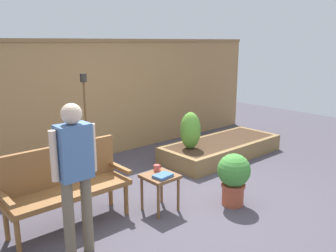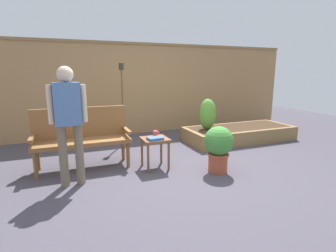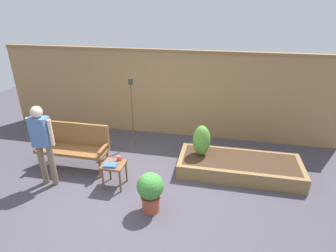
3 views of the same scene
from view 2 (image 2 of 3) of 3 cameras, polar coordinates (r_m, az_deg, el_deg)
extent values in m
plane|color=#47424C|center=(4.17, 3.16, -9.08)|extent=(14.00, 14.00, 0.00)
cube|color=#A37A4C|center=(6.36, -6.80, 7.80)|extent=(8.40, 0.10, 2.10)
cube|color=olive|center=(6.38, -7.05, 17.52)|extent=(8.40, 0.14, 0.06)
cylinder|color=brown|center=(4.53, -9.83, -4.88)|extent=(0.06, 0.06, 0.40)
cylinder|color=brown|center=(4.19, -8.77, -6.22)|extent=(0.06, 0.06, 0.40)
cylinder|color=brown|center=(4.46, -26.73, -6.27)|extent=(0.06, 0.06, 0.40)
cylinder|color=brown|center=(4.12, -27.10, -7.75)|extent=(0.06, 0.06, 0.40)
cube|color=brown|center=(4.21, -18.23, -3.34)|extent=(1.44, 0.48, 0.06)
cube|color=brown|center=(4.36, -18.66, 0.77)|extent=(1.44, 0.06, 0.48)
cube|color=brown|center=(4.20, -27.77, -2.34)|extent=(0.06, 0.48, 0.04)
cube|color=brown|center=(4.27, -9.09, -0.87)|extent=(0.06, 0.48, 0.04)
cylinder|color=brown|center=(4.30, -1.50, -5.32)|extent=(0.04, 0.04, 0.44)
cylinder|color=brown|center=(4.01, 0.17, -6.62)|extent=(0.04, 0.04, 0.44)
cylinder|color=brown|center=(4.20, -5.74, -5.80)|extent=(0.04, 0.04, 0.44)
cylinder|color=brown|center=(3.90, -4.36, -7.17)|extent=(0.04, 0.04, 0.44)
cube|color=brown|center=(4.03, -2.89, -2.96)|extent=(0.40, 0.40, 0.04)
cylinder|color=#CC4C47|center=(4.15, -2.78, -1.64)|extent=(0.08, 0.08, 0.08)
torus|color=#CC4C47|center=(4.17, -2.21, -1.58)|extent=(0.06, 0.01, 0.06)
cube|color=#38609E|center=(3.94, -2.84, -2.75)|extent=(0.24, 0.18, 0.04)
cylinder|color=#A84C33|center=(4.04, 10.89, -8.11)|extent=(0.29, 0.29, 0.25)
cylinder|color=#A84C33|center=(3.99, 10.97, -6.16)|extent=(0.32, 0.32, 0.04)
sphere|color=#428938|center=(3.93, 11.09, -3.21)|extent=(0.43, 0.43, 0.43)
cube|color=olive|center=(5.61, 18.06, -2.56)|extent=(2.40, 0.09, 0.30)
cube|color=olive|center=(6.32, 12.79, -0.70)|extent=(2.40, 0.09, 0.30)
cube|color=olive|center=(5.35, 5.34, -2.71)|extent=(0.09, 0.82, 0.30)
cube|color=olive|center=(6.71, 23.17, -0.64)|extent=(0.09, 0.82, 0.30)
cube|color=#422D1E|center=(5.96, 15.27, -1.57)|extent=(2.22, 0.82, 0.30)
cylinder|color=brown|center=(5.53, 8.58, -0.39)|extent=(0.04, 0.04, 0.06)
ellipsoid|color=#569333|center=(5.48, 8.67, 2.59)|extent=(0.35, 0.35, 0.64)
cylinder|color=brown|center=(5.43, -9.91, 3.97)|extent=(0.03, 0.03, 1.53)
cylinder|color=#332D28|center=(5.38, -10.23, 12.73)|extent=(0.10, 0.10, 0.13)
cylinder|color=#70604C|center=(3.67, -18.87, -5.94)|extent=(0.11, 0.11, 0.82)
cylinder|color=#70604C|center=(3.66, -22.00, -6.18)|extent=(0.11, 0.11, 0.82)
cube|color=#4C70A3|center=(3.52, -21.23, 4.53)|extent=(0.32, 0.20, 0.54)
cylinder|color=beige|center=(3.53, -17.98, 4.77)|extent=(0.07, 0.07, 0.49)
cylinder|color=beige|center=(3.53, -24.48, 4.28)|extent=(0.07, 0.07, 0.49)
sphere|color=beige|center=(3.50, -21.69, 10.54)|extent=(0.20, 0.20, 0.20)
camera|label=1|loc=(1.62, -97.28, 21.78)|focal=37.70mm
camera|label=3|loc=(3.50, 78.88, 30.78)|focal=29.05mm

